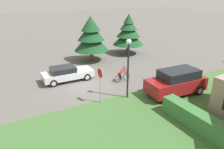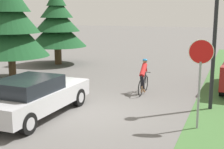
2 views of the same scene
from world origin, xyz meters
The scene contains 7 objects.
ground_plane centered at (0.00, 0.00, 0.00)m, with size 140.00×140.00×0.00m, color #5B5956.
sedan_left_lane centered at (-1.68, -1.05, 0.71)m, with size 1.91×4.55×1.37m.
cyclist centered at (0.92, 3.26, 0.72)m, with size 0.44×1.69×1.51m.
stop_sign centered at (3.61, -0.23, 1.92)m, with size 0.72×0.07×2.71m.
street_lamp centered at (3.83, 1.96, 3.18)m, with size 0.39×0.39×4.67m.
conifer_tall_near centered at (-6.18, 3.43, 2.93)m, with size 3.90×3.90×5.16m.
conifer_tall_far centered at (-6.67, 8.80, 2.72)m, with size 3.92×3.92×5.11m.
Camera 2 is at (4.46, -9.56, 3.46)m, focal length 50.00 mm.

